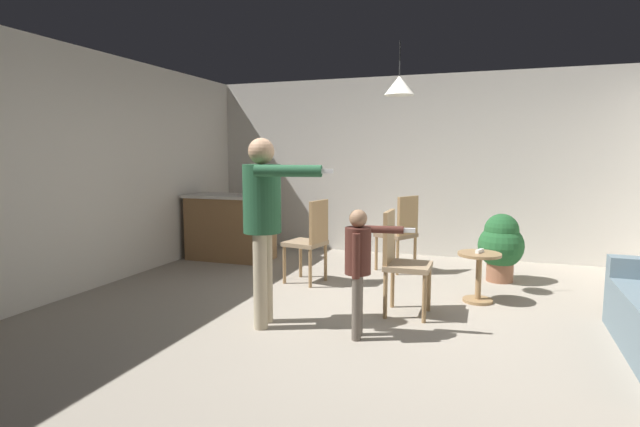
{
  "coord_description": "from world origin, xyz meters",
  "views": [
    {
      "loc": [
        1.1,
        -4.29,
        1.53
      ],
      "look_at": [
        -0.34,
        -0.14,
        1.0
      ],
      "focal_mm": 27.4,
      "sensor_mm": 36.0,
      "label": 1
    }
  ],
  "objects_px": {
    "dining_chair_centre_back": "(310,238)",
    "person_adult": "(264,211)",
    "dining_chair_by_counter": "(400,258)",
    "spare_remote_on_table": "(480,251)",
    "kitchen_counter": "(231,227)",
    "person_child": "(359,259)",
    "potted_plant_corner": "(501,244)",
    "dining_chair_near_wall": "(400,230)",
    "side_table_by_couch": "(479,271)"
  },
  "relations": [
    {
      "from": "dining_chair_centre_back",
      "to": "person_adult",
      "type": "bearing_deg",
      "value": -164.6
    },
    {
      "from": "dining_chair_by_counter",
      "to": "spare_remote_on_table",
      "type": "bearing_deg",
      "value": 133.24
    },
    {
      "from": "person_adult",
      "to": "spare_remote_on_table",
      "type": "xyz_separation_m",
      "value": [
        1.8,
        1.38,
        -0.5
      ]
    },
    {
      "from": "kitchen_counter",
      "to": "spare_remote_on_table",
      "type": "xyz_separation_m",
      "value": [
        3.49,
        -1.01,
        0.06
      ]
    },
    {
      "from": "person_child",
      "to": "potted_plant_corner",
      "type": "height_order",
      "value": "person_child"
    },
    {
      "from": "dining_chair_by_counter",
      "to": "dining_chair_near_wall",
      "type": "distance_m",
      "value": 1.75
    },
    {
      "from": "side_table_by_couch",
      "to": "potted_plant_corner",
      "type": "bearing_deg",
      "value": 76.6
    },
    {
      "from": "person_adult",
      "to": "side_table_by_couch",
      "type": "bearing_deg",
      "value": 117.98
    },
    {
      "from": "person_adult",
      "to": "dining_chair_by_counter",
      "type": "height_order",
      "value": "person_adult"
    },
    {
      "from": "dining_chair_near_wall",
      "to": "potted_plant_corner",
      "type": "height_order",
      "value": "dining_chair_near_wall"
    },
    {
      "from": "kitchen_counter",
      "to": "spare_remote_on_table",
      "type": "height_order",
      "value": "kitchen_counter"
    },
    {
      "from": "person_adult",
      "to": "spare_remote_on_table",
      "type": "height_order",
      "value": "person_adult"
    },
    {
      "from": "side_table_by_couch",
      "to": "person_adult",
      "type": "relative_size",
      "value": 0.31
    },
    {
      "from": "person_adult",
      "to": "dining_chair_near_wall",
      "type": "distance_m",
      "value": 2.61
    },
    {
      "from": "person_adult",
      "to": "dining_chair_centre_back",
      "type": "relative_size",
      "value": 1.68
    },
    {
      "from": "person_adult",
      "to": "spare_remote_on_table",
      "type": "relative_size",
      "value": 12.89
    },
    {
      "from": "side_table_by_couch",
      "to": "dining_chair_by_counter",
      "type": "xyz_separation_m",
      "value": [
        -0.71,
        -0.66,
        0.22
      ]
    },
    {
      "from": "dining_chair_centre_back",
      "to": "dining_chair_near_wall",
      "type": "bearing_deg",
      "value": -33.17
    },
    {
      "from": "side_table_by_couch",
      "to": "dining_chair_by_counter",
      "type": "bearing_deg",
      "value": -137.07
    },
    {
      "from": "person_child",
      "to": "dining_chair_near_wall",
      "type": "relative_size",
      "value": 1.09
    },
    {
      "from": "side_table_by_couch",
      "to": "potted_plant_corner",
      "type": "relative_size",
      "value": 0.63
    },
    {
      "from": "kitchen_counter",
      "to": "dining_chair_near_wall",
      "type": "bearing_deg",
      "value": 1.24
    },
    {
      "from": "person_child",
      "to": "dining_chair_near_wall",
      "type": "xyz_separation_m",
      "value": [
        -0.08,
        2.46,
        -0.13
      ]
    },
    {
      "from": "kitchen_counter",
      "to": "person_child",
      "type": "bearing_deg",
      "value": -43.19
    },
    {
      "from": "side_table_by_couch",
      "to": "person_child",
      "type": "height_order",
      "value": "person_child"
    },
    {
      "from": "dining_chair_by_counter",
      "to": "spare_remote_on_table",
      "type": "xyz_separation_m",
      "value": [
        0.71,
        0.67,
        -0.01
      ]
    },
    {
      "from": "kitchen_counter",
      "to": "spare_remote_on_table",
      "type": "distance_m",
      "value": 3.63
    },
    {
      "from": "person_child",
      "to": "dining_chair_by_counter",
      "type": "height_order",
      "value": "person_child"
    },
    {
      "from": "dining_chair_by_counter",
      "to": "dining_chair_near_wall",
      "type": "relative_size",
      "value": 1.0
    },
    {
      "from": "potted_plant_corner",
      "to": "person_adult",
      "type": "bearing_deg",
      "value": -131.01
    },
    {
      "from": "person_adult",
      "to": "dining_chair_near_wall",
      "type": "height_order",
      "value": "person_adult"
    },
    {
      "from": "side_table_by_couch",
      "to": "dining_chair_centre_back",
      "type": "bearing_deg",
      "value": 176.04
    },
    {
      "from": "side_table_by_couch",
      "to": "spare_remote_on_table",
      "type": "xyz_separation_m",
      "value": [
        0.0,
        0.01,
        0.21
      ]
    },
    {
      "from": "person_child",
      "to": "spare_remote_on_table",
      "type": "xyz_separation_m",
      "value": [
        0.93,
        1.4,
        -0.14
      ]
    },
    {
      "from": "dining_chair_near_wall",
      "to": "potted_plant_corner",
      "type": "xyz_separation_m",
      "value": [
        1.24,
        -0.11,
        -0.09
      ]
    },
    {
      "from": "dining_chair_near_wall",
      "to": "dining_chair_centre_back",
      "type": "xyz_separation_m",
      "value": [
        -0.91,
        -0.94,
        0.0
      ]
    },
    {
      "from": "dining_chair_near_wall",
      "to": "spare_remote_on_table",
      "type": "xyz_separation_m",
      "value": [
        1.01,
        -1.06,
        -0.01
      ]
    },
    {
      "from": "kitchen_counter",
      "to": "person_child",
      "type": "distance_m",
      "value": 3.52
    },
    {
      "from": "kitchen_counter",
      "to": "person_adult",
      "type": "xyz_separation_m",
      "value": [
        1.69,
        -2.39,
        0.56
      ]
    },
    {
      "from": "person_child",
      "to": "dining_chair_by_counter",
      "type": "bearing_deg",
      "value": 155.43
    },
    {
      "from": "person_adult",
      "to": "spare_remote_on_table",
      "type": "distance_m",
      "value": 2.32
    },
    {
      "from": "person_child",
      "to": "dining_chair_near_wall",
      "type": "bearing_deg",
      "value": 174.05
    },
    {
      "from": "dining_chair_near_wall",
      "to": "dining_chair_centre_back",
      "type": "height_order",
      "value": "same"
    },
    {
      "from": "kitchen_counter",
      "to": "side_table_by_couch",
      "type": "distance_m",
      "value": 3.63
    },
    {
      "from": "kitchen_counter",
      "to": "dining_chair_by_counter",
      "type": "xyz_separation_m",
      "value": [
        2.78,
        -1.67,
        0.07
      ]
    },
    {
      "from": "person_child",
      "to": "dining_chair_centre_back",
      "type": "bearing_deg",
      "value": -154.72
    },
    {
      "from": "dining_chair_by_counter",
      "to": "spare_remote_on_table",
      "type": "relative_size",
      "value": 7.69
    },
    {
      "from": "person_child",
      "to": "kitchen_counter",
      "type": "bearing_deg",
      "value": -141.01
    },
    {
      "from": "spare_remote_on_table",
      "to": "kitchen_counter",
      "type": "bearing_deg",
      "value": 163.87
    },
    {
      "from": "kitchen_counter",
      "to": "dining_chair_near_wall",
      "type": "height_order",
      "value": "dining_chair_near_wall"
    }
  ]
}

